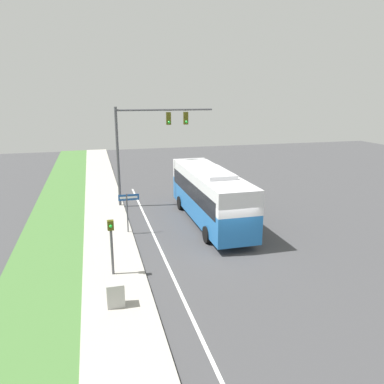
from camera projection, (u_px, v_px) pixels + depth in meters
The scene contains 9 objects.
ground_plane at pixel (232, 252), 19.81m from camera, with size 80.00×80.00×0.00m, color #424244.
sidewalk at pixel (113, 264), 18.24m from camera, with size 2.80×80.00×0.12m.
grass_verge at pixel (43, 272), 17.44m from camera, with size 3.60×80.00×0.10m.
lane_divider_near at pixel (165, 259), 18.91m from camera, with size 0.14×30.00×0.01m.
bus at pixel (210, 193), 23.91m from camera, with size 2.64×10.59×3.60m.
signal_gantry at pixel (146, 136), 27.04m from camera, with size 7.16×0.41×7.26m.
pedestrian_signal at pixel (111, 238), 16.69m from camera, with size 0.28×0.34×2.70m.
street_sign at pixel (128, 206), 21.99m from camera, with size 1.21×0.08×2.49m.
utility_cabinet at pixel (116, 294), 14.46m from camera, with size 0.68×0.52×0.95m.
Camera 1 is at (-6.79, -17.19, 8.09)m, focal length 35.00 mm.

